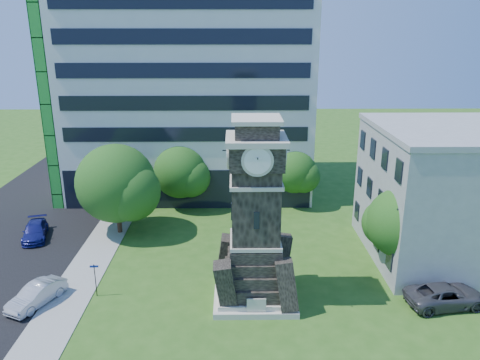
{
  "coord_description": "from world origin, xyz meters",
  "views": [
    {
      "loc": [
        1.66,
        -25.66,
        17.25
      ],
      "look_at": [
        2.09,
        8.44,
        6.21
      ],
      "focal_mm": 35.0,
      "sensor_mm": 36.0,
      "label": 1
    }
  ],
  "objects_px": {
    "car_street_mid": "(37,295)",
    "car_east_lot": "(446,296)",
    "street_sign": "(95,276)",
    "park_bench": "(239,294)",
    "car_street_north": "(35,231)",
    "clock_tower": "(255,225)"
  },
  "relations": [
    {
      "from": "clock_tower",
      "to": "car_street_north",
      "type": "xyz_separation_m",
      "value": [
        -18.55,
        9.54,
        -4.62
      ]
    },
    {
      "from": "clock_tower",
      "to": "car_street_mid",
      "type": "relative_size",
      "value": 2.92
    },
    {
      "from": "car_street_mid",
      "to": "car_street_north",
      "type": "distance_m",
      "value": 11.12
    },
    {
      "from": "car_street_mid",
      "to": "street_sign",
      "type": "bearing_deg",
      "value": 39.25
    },
    {
      "from": "car_east_lot",
      "to": "clock_tower",
      "type": "bearing_deg",
      "value": 75.93
    },
    {
      "from": "park_bench",
      "to": "car_street_north",
      "type": "bearing_deg",
      "value": 149.53
    },
    {
      "from": "car_street_mid",
      "to": "car_east_lot",
      "type": "relative_size",
      "value": 0.8
    },
    {
      "from": "car_street_north",
      "to": "car_east_lot",
      "type": "xyz_separation_m",
      "value": [
        30.96,
        -10.77,
        0.07
      ]
    },
    {
      "from": "car_street_north",
      "to": "car_east_lot",
      "type": "relative_size",
      "value": 0.86
    },
    {
      "from": "clock_tower",
      "to": "car_street_north",
      "type": "height_order",
      "value": "clock_tower"
    },
    {
      "from": "park_bench",
      "to": "street_sign",
      "type": "height_order",
      "value": "street_sign"
    },
    {
      "from": "clock_tower",
      "to": "park_bench",
      "type": "bearing_deg",
      "value": -154.37
    },
    {
      "from": "park_bench",
      "to": "street_sign",
      "type": "relative_size",
      "value": 0.76
    },
    {
      "from": "street_sign",
      "to": "park_bench",
      "type": "bearing_deg",
      "value": -7.5
    },
    {
      "from": "park_bench",
      "to": "car_street_mid",
      "type": "bearing_deg",
      "value": -179.6
    },
    {
      "from": "car_street_mid",
      "to": "car_east_lot",
      "type": "bearing_deg",
      "value": 23.37
    },
    {
      "from": "car_east_lot",
      "to": "street_sign",
      "type": "distance_m",
      "value": 23.16
    },
    {
      "from": "car_street_mid",
      "to": "park_bench",
      "type": "height_order",
      "value": "car_street_mid"
    },
    {
      "from": "car_street_mid",
      "to": "car_east_lot",
      "type": "distance_m",
      "value": 26.73
    },
    {
      "from": "clock_tower",
      "to": "park_bench",
      "type": "distance_m",
      "value": 4.94
    },
    {
      "from": "car_east_lot",
      "to": "park_bench",
      "type": "height_order",
      "value": "car_east_lot"
    },
    {
      "from": "car_street_mid",
      "to": "street_sign",
      "type": "distance_m",
      "value": 3.83
    }
  ]
}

